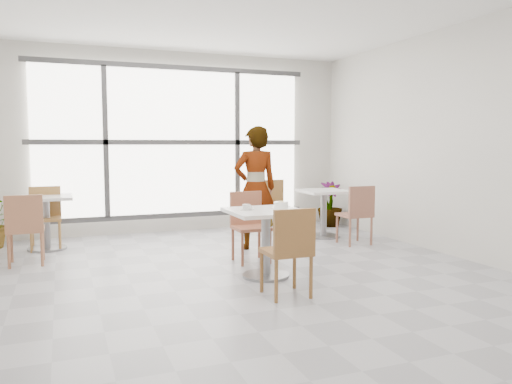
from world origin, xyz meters
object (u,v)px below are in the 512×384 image
object	(u,v)px
person	(255,188)
plant_right	(330,204)
chair_near	(290,246)
chair_far	(249,221)
bg_table_left	(46,215)
coffee_cup	(246,208)
bg_chair_left_near	(25,225)
bg_chair_right_far	(274,202)
bg_chair_left_far	(45,213)
oatmeal_bowl	(281,205)
main_table	(266,230)
bg_chair_right_near	(357,211)
bg_table_right	(324,207)

from	to	relation	value
person	plant_right	distance (m)	2.37
chair_near	chair_far	size ratio (longest dim) A/B	1.00
chair_far	plant_right	world-z (taller)	chair_far
chair_near	bg_table_left	size ratio (longest dim) A/B	1.16
coffee_cup	plant_right	bearing A→B (deg)	46.46
bg_chair_left_near	bg_chair_right_far	xyz separation A→B (m)	(3.73, 1.07, 0.00)
bg_chair_left_far	oatmeal_bowl	bearing A→B (deg)	-45.97
chair_near	bg_chair_left_near	distance (m)	3.35
main_table	bg_chair_right_near	size ratio (longest dim) A/B	0.92
main_table	chair_near	distance (m)	0.79
chair_near	coffee_cup	distance (m)	0.87
bg_chair_left_near	bg_table_right	bearing A→B (deg)	-175.16
bg_table_right	plant_right	world-z (taller)	plant_right
oatmeal_bowl	bg_chair_right_near	xyz separation A→B (m)	(1.74, 1.16, -0.29)
coffee_cup	bg_chair_left_near	bearing A→B (deg)	146.89
oatmeal_bowl	bg_chair_right_near	distance (m)	2.11
bg_chair_left_far	bg_chair_left_near	bearing A→B (deg)	-100.89
coffee_cup	bg_chair_left_near	xyz separation A→B (m)	(-2.29, 1.49, -0.28)
coffee_cup	bg_chair_left_near	world-z (taller)	bg_chair_left_near
main_table	bg_chair_right_near	xyz separation A→B (m)	(1.91, 1.15, -0.02)
bg_chair_left_near	bg_chair_right_far	world-z (taller)	same
main_table	plant_right	xyz separation A→B (m)	(2.39, 2.77, -0.12)
bg_chair_right_near	main_table	bearing A→B (deg)	30.90
main_table	person	xyz separation A→B (m)	(0.45, 1.48, 0.34)
chair_near	bg_chair_right_near	distance (m)	2.78
coffee_cup	bg_chair_right_far	world-z (taller)	bg_chair_right_far
main_table	plant_right	world-z (taller)	plant_right
main_table	bg_chair_left_far	size ratio (longest dim) A/B	0.92
bg_chair_left_far	bg_chair_right_far	size ratio (longest dim) A/B	1.00
bg_chair_left_far	bg_chair_right_near	world-z (taller)	same
oatmeal_bowl	person	size ratio (longest dim) A/B	0.12
plant_right	bg_chair_right_far	bearing A→B (deg)	-171.15
chair_near	bg_chair_right_far	bearing A→B (deg)	-111.12
plant_right	bg_chair_right_near	bearing A→B (deg)	-106.34
chair_far	bg_chair_left_far	distance (m)	2.98
chair_near	plant_right	world-z (taller)	chair_near
main_table	person	bearing A→B (deg)	73.01
coffee_cup	oatmeal_bowl	bearing A→B (deg)	-5.43
bg_chair_left_far	bg_chair_right_near	size ratio (longest dim) A/B	1.00
main_table	bg_chair_left_far	world-z (taller)	bg_chair_left_far
coffee_cup	main_table	bearing A→B (deg)	-6.40
plant_right	bg_table_right	bearing A→B (deg)	-125.09
chair_far	bg_chair_right_near	xyz separation A→B (m)	(1.82, 0.35, 0.00)
bg_chair_right_near	plant_right	xyz separation A→B (m)	(0.48, 1.62, -0.10)
coffee_cup	chair_near	bearing A→B (deg)	-80.53
coffee_cup	plant_right	distance (m)	3.81
bg_table_right	bg_chair_left_far	distance (m)	4.13
main_table	bg_chair_right_far	xyz separation A→B (m)	(1.22, 2.59, -0.02)
bg_table_left	bg_table_right	xyz separation A→B (m)	(4.06, -0.58, 0.00)
chair_near	person	world-z (taller)	person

